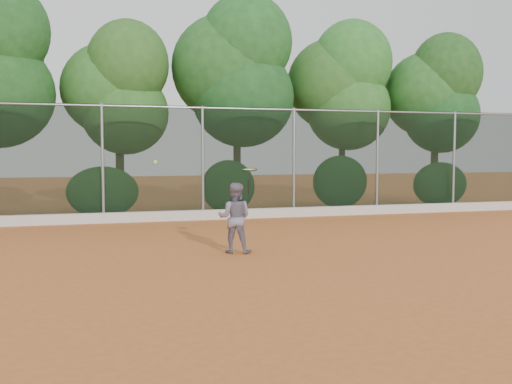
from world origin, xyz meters
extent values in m
plane|color=#BC632C|center=(0.00, 0.00, 0.00)|extent=(80.00, 80.00, 0.00)
cube|color=beige|center=(0.00, 6.82, 0.15)|extent=(24.00, 0.20, 0.30)
imported|color=slate|center=(-0.48, 0.92, 0.73)|extent=(0.87, 0.79, 1.46)
cube|color=black|center=(0.00, 7.00, 1.75)|extent=(24.00, 0.01, 3.50)
cylinder|color=gray|center=(0.00, 7.00, 3.45)|extent=(24.00, 0.06, 0.06)
cylinder|color=gray|center=(-3.00, 7.00, 1.75)|extent=(0.09, 0.09, 3.50)
cylinder|color=gray|center=(0.00, 7.00, 1.75)|extent=(0.09, 0.09, 3.50)
cylinder|color=gray|center=(3.00, 7.00, 1.75)|extent=(0.09, 0.09, 3.50)
cylinder|color=gray|center=(6.00, 7.00, 1.75)|extent=(0.09, 0.09, 3.50)
cylinder|color=gray|center=(9.00, 7.00, 1.75)|extent=(0.09, 0.09, 3.50)
cylinder|color=#43301A|center=(-2.40, 9.30, 1.20)|extent=(0.28, 0.28, 2.40)
ellipsoid|color=#28581E|center=(-2.20, 9.20, 3.40)|extent=(2.90, 2.40, 2.80)
ellipsoid|color=#27581E|center=(-2.70, 9.50, 4.20)|extent=(3.20, 2.70, 3.10)
ellipsoid|color=#26501B|center=(-2.10, 9.00, 5.00)|extent=(2.70, 2.30, 2.90)
cylinder|color=#422B19|center=(1.60, 9.00, 1.50)|extent=(0.26, 0.26, 3.00)
ellipsoid|color=#256125|center=(1.80, 8.90, 4.00)|extent=(3.60, 3.00, 3.50)
ellipsoid|color=#2F6C29|center=(1.30, 9.20, 5.00)|extent=(3.90, 3.20, 3.80)
ellipsoid|color=#2C702A|center=(1.90, 8.80, 5.90)|extent=(3.20, 2.70, 3.30)
cylinder|color=#412A19|center=(5.70, 9.20, 1.35)|extent=(0.24, 0.24, 2.70)
ellipsoid|color=#265A1F|center=(5.90, 9.10, 3.70)|extent=(3.20, 2.70, 3.10)
ellipsoid|color=#24501B|center=(5.40, 9.40, 4.60)|extent=(3.50, 2.90, 3.40)
ellipsoid|color=#246121|center=(6.00, 9.00, 5.40)|extent=(3.00, 2.50, 3.10)
cylinder|color=#47301B|center=(9.40, 8.80, 1.25)|extent=(0.28, 0.28, 2.50)
ellipsoid|color=#256125|center=(9.60, 8.70, 3.50)|extent=(3.00, 2.50, 2.90)
ellipsoid|color=#35732C|center=(9.10, 9.00, 4.30)|extent=(3.30, 2.80, 3.20)
ellipsoid|color=#2F6125|center=(9.70, 8.60, 5.10)|extent=(2.80, 2.40, 3.00)
ellipsoid|color=#37762D|center=(-3.00, 7.80, 0.85)|extent=(2.20, 1.16, 1.60)
ellipsoid|color=#2B6024|center=(1.00, 7.80, 0.95)|extent=(1.80, 1.04, 1.76)
ellipsoid|color=#285F24|center=(5.00, 7.80, 1.05)|extent=(2.00, 1.10, 1.84)
ellipsoid|color=#2F6526|center=(9.00, 7.80, 0.90)|extent=(2.16, 1.12, 1.64)
cylinder|color=black|center=(-0.20, 0.87, 1.38)|extent=(0.06, 0.08, 0.32)
torus|color=black|center=(-0.20, 0.81, 1.73)|extent=(0.42, 0.42, 0.06)
cylinder|color=#CEE142|center=(-0.20, 0.81, 1.73)|extent=(0.35, 0.35, 0.04)
sphere|color=#D2F838|center=(-2.12, 0.66, 1.89)|extent=(0.07, 0.07, 0.07)
camera|label=1|loc=(-3.28, -10.45, 2.08)|focal=40.00mm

